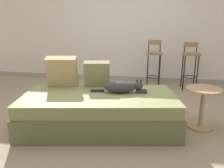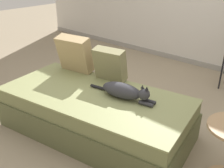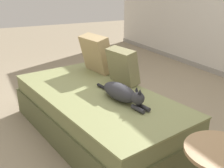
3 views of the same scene
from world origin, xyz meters
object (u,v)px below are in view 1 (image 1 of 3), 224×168
Objects in this scene: throw_pillow_corner at (62,72)px; bar_stool_near_window at (154,59)px; bar_stool_by_doorway at (190,61)px; side_table at (202,102)px; cat at (122,87)px; couch at (99,111)px; throw_pillow_middle at (97,74)px.

bar_stool_near_window reaches higher than throw_pillow_corner.
bar_stool_by_doorway reaches higher than side_table.
cat is 0.74× the size of bar_stool_near_window.
couch is 2.09× the size of bar_stool_near_window.
side_table is (1.43, -0.14, -0.29)m from throw_pillow_middle.
side_table is (-0.14, -1.85, -0.25)m from bar_stool_by_doorway.
bar_stool_near_window reaches higher than bar_stool_by_doorway.
cat is (0.88, -0.15, -0.15)m from throw_pillow_corner.
cat reaches higher than side_table.
throw_pillow_corner is at bearing 155.00° from couch.
bar_stool_by_doorway reaches higher than throw_pillow_middle.
couch is 0.43m from cat.
throw_pillow_corner is at bearing 170.46° from cat.
throw_pillow_middle is 1.90m from bar_stool_near_window.
bar_stool_by_doorway is (1.57, 1.71, -0.05)m from throw_pillow_middle.
cat is 1.05m from side_table.
couch is at bearing -170.55° from side_table.
couch is 4.64× the size of throw_pillow_corner.
bar_stool_near_window is at bearing 64.13° from throw_pillow_middle.
bar_stool_near_window is at bearing 53.72° from throw_pillow_corner.
bar_stool_near_window reaches higher than cat.
cat is at bearing 24.58° from couch.
throw_pillow_corner reaches higher than side_table.
throw_pillow_corner is 2.73m from bar_stool_by_doorway.
bar_stool_near_window is 1.04× the size of bar_stool_by_doorway.
side_table is at bearing 4.94° from cat.
bar_stool_near_window is at bearing 107.85° from side_table.
throw_pillow_corner reaches higher than cat.
bar_stool_near_window is at bearing 70.81° from couch.
throw_pillow_corner is at bearing -126.28° from bar_stool_near_window.
couch is 2.22m from bar_stool_near_window.
side_table is at bearing -5.58° from throw_pillow_middle.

